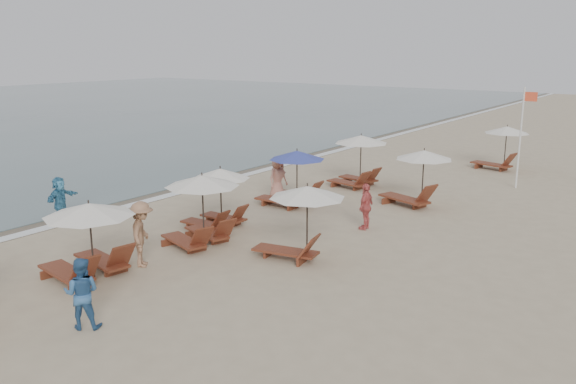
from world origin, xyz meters
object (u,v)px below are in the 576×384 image
Objects in this scene: lounger_station_1 at (86,239)px; beachgoer_mid_b at (142,234)px; lounger_station_4 at (291,179)px; inland_station_1 at (414,174)px; lounger_station_2 at (198,209)px; inland_station_2 at (500,144)px; beachgoer_far_a at (366,206)px; waterline_walker at (60,199)px; flag_pole_near at (522,133)px; lounger_station_5 at (357,159)px; inland_station_0 at (298,215)px; beachgoer_mid_a at (82,293)px; beachgoer_far_b at (278,178)px; lounger_station_3 at (217,198)px.

lounger_station_1 is 1.57m from beachgoer_mid_b.
inland_station_1 is at bearing 33.35° from lounger_station_4.
lounger_station_2 is at bearing -40.78° from beachgoer_mid_b.
inland_station_2 reaches higher than beachgoer_far_a.
lounger_station_1 is at bearing -132.88° from waterline_walker.
inland_station_2 reaches higher than beachgoer_mid_b.
lounger_station_1 reaches higher than beachgoer_far_a.
inland_station_2 is 1.48× the size of beachgoer_mid_b.
lounger_station_1 is 19.03m from flag_pole_near.
lounger_station_5 is at bearing 154.56° from inland_station_1.
inland_station_0 reaches higher than waterline_walker.
flag_pole_near is at bearing -60.31° from beachgoer_mid_b.
inland_station_1 is 1.80× the size of waterline_walker.
lounger_station_2 reaches higher than lounger_station_4.
beachgoer_mid_a is 9.35m from waterline_walker.
inland_station_0 is (3.81, -5.09, 0.33)m from lounger_station_4.
lounger_station_5 is 4.26m from beachgoer_far_b.
lounger_station_1 reaches higher than beachgoer_far_b.
inland_station_0 is 1.69× the size of waterline_walker.
inland_station_0 is at bearing -87.61° from beachgoer_mid_b.
lounger_station_1 is 1.71× the size of waterline_walker.
lounger_station_5 is 12.44m from beachgoer_mid_b.
lounger_station_2 reaches higher than waterline_walker.
inland_station_1 is at bearing -114.30° from flag_pole_near.
inland_station_1 is at bearing 71.54° from lounger_station_1.
inland_station_1 is 1.03× the size of inland_station_2.
beachgoer_far_b is 8.38m from waterline_walker.
inland_station_1 is at bearing -133.44° from beachgoer_mid_a.
lounger_station_5 is 0.58× the size of flag_pole_near.
beachgoer_far_b is (-4.95, -2.33, -0.36)m from inland_station_1.
beachgoer_far_a is at bearing -97.37° from beachgoer_far_b.
beachgoer_mid_b is at bearing 69.30° from lounger_station_1.
beachgoer_far_b is at bearing -133.38° from flag_pole_near.
lounger_station_3 is 1.27× the size of beachgoer_far_b.
lounger_station_4 is at bearing -97.01° from lounger_station_5.
lounger_station_1 is 1.68× the size of beachgoer_mid_a.
inland_station_1 reaches higher than waterline_walker.
inland_station_2 is 1.71× the size of beachgoer_mid_a.
lounger_station_1 is 1.06× the size of lounger_station_2.
lounger_station_4 is (0.28, 4.09, -0.03)m from lounger_station_3.
lounger_station_3 reaches higher than lounger_station_1.
lounger_station_4 is at bearing -36.49° from beachgoer_mid_b.
beachgoer_mid_a is (-1.38, -6.45, -0.55)m from inland_station_0.
inland_station_0 and inland_station_1 have the same top height.
lounger_station_5 reaches higher than beachgoer_far_b.
waterline_walker is at bearing -118.52° from inland_station_2.
flag_pole_near is at bearing 160.75° from beachgoer_far_a.
inland_station_1 is (4.31, 6.74, 0.20)m from lounger_station_3.
beachgoer_mid_b is 1.17× the size of beachgoer_far_a.
inland_station_0 is at bearing -92.59° from inland_station_2.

